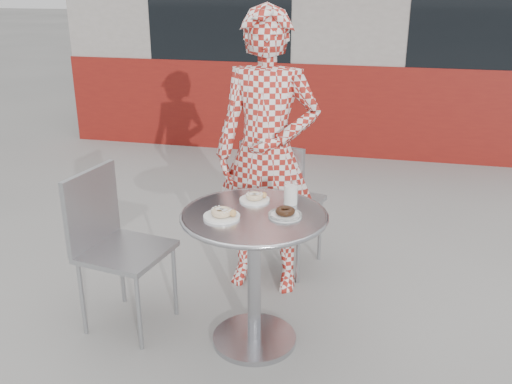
% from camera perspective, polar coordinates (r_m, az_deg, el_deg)
% --- Properties ---
extents(ground, '(60.00, 60.00, 0.00)m').
position_cam_1_polar(ground, '(3.23, -0.87, -14.80)').
color(ground, gray).
rests_on(ground, ground).
extents(storefront, '(6.02, 4.55, 3.00)m').
position_cam_1_polar(storefront, '(8.14, 8.93, 17.80)').
color(storefront, gray).
rests_on(storefront, ground).
extents(bistro_table, '(0.75, 0.75, 0.76)m').
position_cam_1_polar(bistro_table, '(2.95, -0.18, -5.51)').
color(bistro_table, silver).
rests_on(bistro_table, ground).
extents(chair_far, '(0.53, 0.54, 0.92)m').
position_cam_1_polar(chair_far, '(3.87, 2.76, -3.63)').
color(chair_far, '#9B9DA2').
rests_on(chair_far, ground).
extents(chair_left, '(0.50, 0.50, 0.91)m').
position_cam_1_polar(chair_left, '(3.33, -12.79, -8.61)').
color(chair_left, '#9B9DA2').
rests_on(chair_left, ground).
extents(seated_person, '(0.65, 0.43, 1.75)m').
position_cam_1_polar(seated_person, '(3.45, 1.09, 3.76)').
color(seated_person, maroon).
rests_on(seated_person, ground).
extents(plate_far, '(0.16, 0.16, 0.04)m').
position_cam_1_polar(plate_far, '(3.03, -0.10, -0.57)').
color(plate_far, white).
rests_on(plate_far, bistro_table).
extents(plate_near, '(0.18, 0.18, 0.05)m').
position_cam_1_polar(plate_near, '(2.83, -3.39, -2.21)').
color(plate_near, white).
rests_on(plate_near, bistro_table).
extents(plate_checker, '(0.17, 0.17, 0.04)m').
position_cam_1_polar(plate_checker, '(2.84, 2.93, -2.17)').
color(plate_checker, white).
rests_on(plate_checker, bistro_table).
extents(milk_cup, '(0.08, 0.08, 0.12)m').
position_cam_1_polar(milk_cup, '(2.98, 3.51, -0.20)').
color(milk_cup, white).
rests_on(milk_cup, bistro_table).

